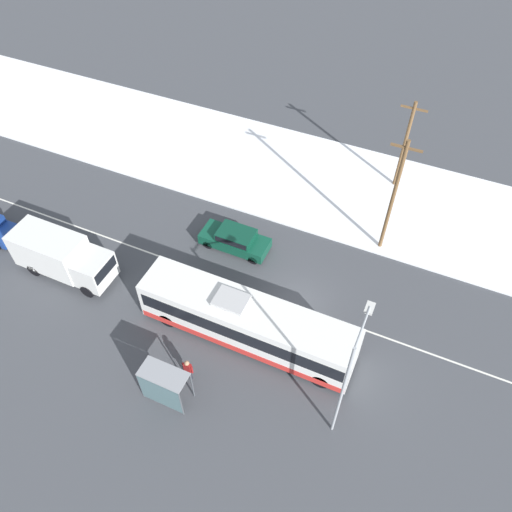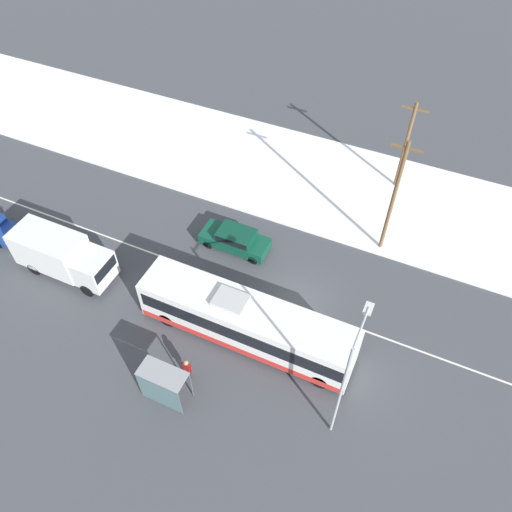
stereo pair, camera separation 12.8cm
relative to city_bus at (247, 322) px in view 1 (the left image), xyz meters
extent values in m
plane|color=#424449|center=(1.75, 3.23, -1.54)|extent=(120.00, 120.00, 0.00)
cube|color=white|center=(1.75, 14.61, -1.48)|extent=(80.00, 10.65, 0.12)
cube|color=silver|center=(1.75, 3.23, -1.54)|extent=(60.00, 0.12, 0.00)
cube|color=white|center=(0.00, 0.00, 0.05)|extent=(12.38, 2.55, 2.63)
cube|color=black|center=(0.00, 0.00, 0.37)|extent=(11.88, 2.57, 1.00)
cube|color=red|center=(0.00, 0.00, -1.03)|extent=(12.25, 2.57, 0.47)
cube|color=#B2B2B2|center=(-0.92, 0.00, 1.49)|extent=(1.80, 1.40, 0.24)
cylinder|color=black|center=(4.79, -1.14, -1.04)|extent=(1.00, 0.28, 1.00)
cylinder|color=black|center=(4.79, 1.13, -1.04)|extent=(1.00, 0.28, 1.00)
cylinder|color=black|center=(-4.58, -1.14, -1.04)|extent=(1.00, 0.28, 1.00)
cylinder|color=black|center=(-4.58, 1.13, -1.04)|extent=(1.00, 0.28, 1.00)
cube|color=silver|center=(-13.33, -0.29, 0.15)|extent=(4.52, 2.30, 2.38)
cube|color=silver|center=(-10.12, -0.29, -0.12)|extent=(1.90, 2.19, 1.85)
cube|color=black|center=(-9.19, -0.29, 0.25)|extent=(0.06, 1.96, 0.82)
cylinder|color=black|center=(-10.12, -1.31, -1.09)|extent=(0.90, 0.26, 0.90)
cylinder|color=black|center=(-10.12, 0.73, -1.09)|extent=(0.90, 0.26, 0.90)
cylinder|color=black|center=(-14.23, -1.31, -1.09)|extent=(0.90, 0.26, 0.90)
cylinder|color=black|center=(-14.23, 0.73, -1.09)|extent=(0.90, 0.26, 0.90)
cube|color=#0F4733|center=(-3.72, 6.03, -0.95)|extent=(4.58, 1.80, 0.72)
cube|color=#0D3C2B|center=(-3.60, 6.03, -0.33)|extent=(2.38, 1.66, 0.53)
cube|color=black|center=(-3.60, 6.03, -0.32)|extent=(2.19, 1.69, 0.42)
cylinder|color=black|center=(-5.31, 5.24, -1.22)|extent=(0.64, 0.22, 0.64)
cylinder|color=black|center=(-5.31, 6.82, -1.22)|extent=(0.64, 0.22, 0.64)
cylinder|color=black|center=(-2.03, 5.24, -1.22)|extent=(0.64, 0.22, 0.64)
cylinder|color=black|center=(-2.03, 6.82, -1.22)|extent=(0.64, 0.22, 0.64)
cylinder|color=black|center=(-17.97, 1.05, -1.22)|extent=(0.64, 0.22, 0.64)
cylinder|color=#23232D|center=(-1.88, -3.62, -1.15)|extent=(0.12, 0.12, 0.78)
cylinder|color=#23232D|center=(-1.65, -3.62, -1.15)|extent=(0.12, 0.12, 0.78)
cube|color=maroon|center=(-1.77, -3.62, -0.43)|extent=(0.41, 0.22, 0.65)
sphere|color=tan|center=(-1.77, -3.62, 0.02)|extent=(0.27, 0.27, 0.27)
cylinder|color=maroon|center=(-2.02, -3.62, -0.47)|extent=(0.10, 0.10, 0.61)
cylinder|color=maroon|center=(-1.51, -3.62, -0.47)|extent=(0.10, 0.10, 0.61)
cube|color=gray|center=(-2.23, -4.99, 0.83)|extent=(2.47, 1.20, 0.06)
cube|color=slate|center=(-2.23, -5.57, -0.34)|extent=(2.37, 0.04, 2.16)
cylinder|color=#474C51|center=(-3.42, -4.43, -0.37)|extent=(0.08, 0.08, 2.34)
cylinder|color=#474C51|center=(-1.03, -4.43, -0.37)|extent=(0.08, 0.08, 2.34)
cylinder|color=#474C51|center=(-3.42, -5.55, -0.37)|extent=(0.08, 0.08, 2.34)
cylinder|color=#474C51|center=(-1.03, -5.55, -0.37)|extent=(0.08, 0.08, 2.34)
cylinder|color=#9EA3A8|center=(6.16, -3.14, 2.35)|extent=(0.14, 0.14, 7.77)
cylinder|color=#9EA3A8|center=(6.16, -2.01, 6.08)|extent=(0.10, 2.25, 0.10)
cube|color=silver|center=(6.16, -0.88, 6.01)|extent=(0.36, 0.60, 0.16)
cylinder|color=brown|center=(5.09, 10.03, 2.73)|extent=(0.24, 0.24, 8.53)
cube|color=brown|center=(5.09, 10.03, 6.49)|extent=(1.80, 0.12, 0.12)
cylinder|color=brown|center=(4.41, 16.66, 1.97)|extent=(0.24, 0.24, 7.01)
cube|color=brown|center=(4.41, 16.66, 4.97)|extent=(1.80, 0.12, 0.12)
camera|label=1|loc=(6.82, -13.91, 23.08)|focal=35.00mm
camera|label=2|loc=(6.93, -13.85, 23.08)|focal=35.00mm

